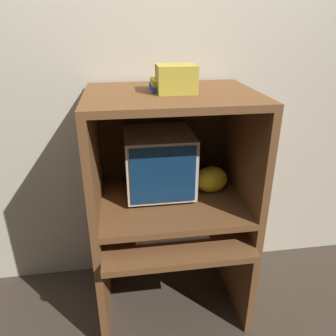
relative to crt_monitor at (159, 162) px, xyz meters
name	(u,v)px	position (x,y,z in m)	size (l,w,h in m)	color
wall_back	(162,94)	(0.06, 0.31, 0.33)	(6.00, 0.06, 2.60)	beige
desk_base	(172,255)	(0.06, -0.14, -0.57)	(0.88, 0.74, 0.63)	brown
desk_monitor_shelf	(171,203)	(0.06, -0.09, -0.23)	(0.88, 0.67, 0.15)	brown
hutch_upper	(170,130)	(0.06, -0.06, 0.21)	(0.88, 0.67, 0.62)	brown
crt_monitor	(159,162)	(0.00, 0.00, 0.00)	(0.39, 0.39, 0.37)	beige
keyboard	(171,233)	(0.04, -0.24, -0.33)	(0.40, 0.14, 0.03)	beige
mouse	(217,226)	(0.31, -0.22, -0.32)	(0.07, 0.05, 0.03)	#28282B
snack_bag	(211,179)	(0.31, -0.04, -0.11)	(0.19, 0.14, 0.16)	gold
book_stack	(170,85)	(0.06, -0.04, 0.45)	(0.20, 0.17, 0.06)	navy
storage_box	(176,79)	(0.08, -0.11, 0.49)	(0.19, 0.16, 0.13)	gold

